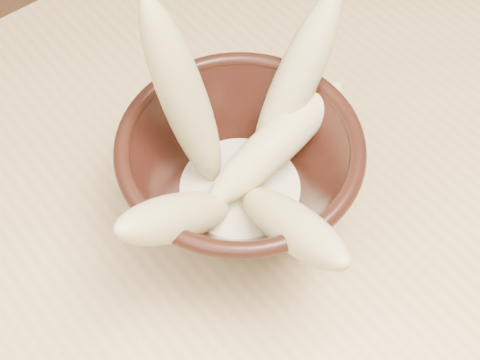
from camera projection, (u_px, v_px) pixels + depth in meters
name	position (u px, v px, depth m)	size (l,w,h in m)	color
table	(233.00, 355.00, 0.56)	(1.20, 0.80, 0.75)	tan
bowl	(240.00, 174.00, 0.50)	(0.18, 0.18, 0.10)	black
milk_puddle	(240.00, 191.00, 0.52)	(0.10, 0.10, 0.01)	beige
banana_upright	(184.00, 99.00, 0.47)	(0.03, 0.03, 0.17)	#CCBF79
banana_left	(178.00, 217.00, 0.45)	(0.03, 0.03, 0.13)	#CCBF79
banana_right	(295.00, 83.00, 0.50)	(0.03, 0.03, 0.15)	#CCBF79
banana_across	(277.00, 142.00, 0.50)	(0.03, 0.03, 0.14)	#CCBF79
banana_front	(290.00, 225.00, 0.45)	(0.03, 0.03, 0.15)	#CCBF79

